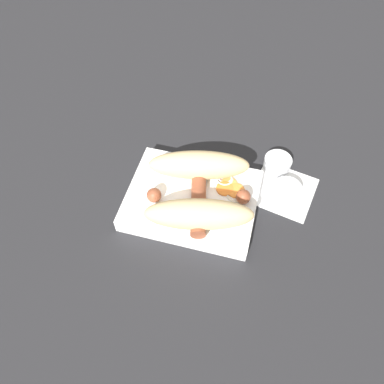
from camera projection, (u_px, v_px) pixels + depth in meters
name	position (u px, v px, depth m)	size (l,w,h in m)	color
ground_plane	(192.00, 204.00, 0.72)	(3.00, 3.00, 0.00)	#232326
food_tray	(192.00, 200.00, 0.70)	(0.24, 0.18, 0.03)	white
bread_roll	(199.00, 189.00, 0.67)	(0.22, 0.20, 0.06)	#DBBC84
sausage	(199.00, 196.00, 0.67)	(0.18, 0.16, 0.03)	brown
pickled_veggies	(228.00, 186.00, 0.70)	(0.06, 0.07, 0.00)	orange
napkin	(283.00, 190.00, 0.73)	(0.13, 0.13, 0.00)	white
condiment_cup_near	(287.00, 192.00, 0.72)	(0.06, 0.06, 0.02)	silver
condiment_cup_far	(277.00, 164.00, 0.76)	(0.06, 0.06, 0.02)	silver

